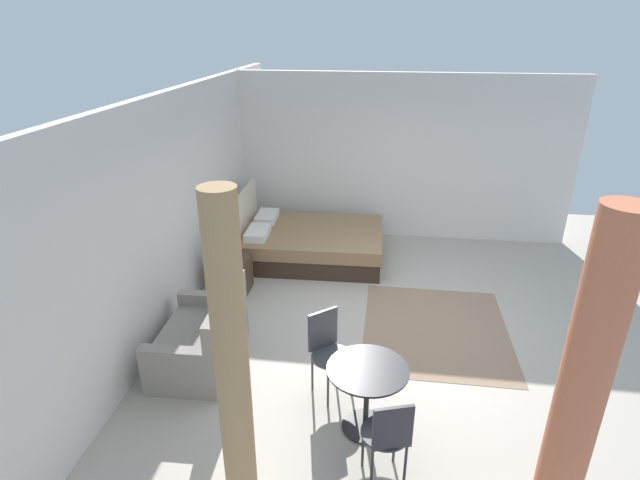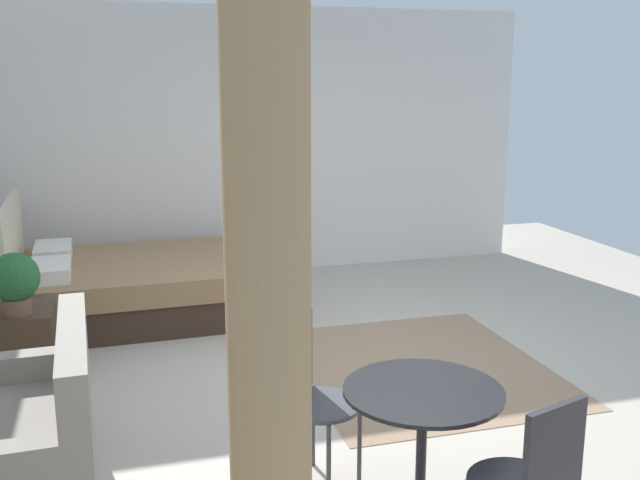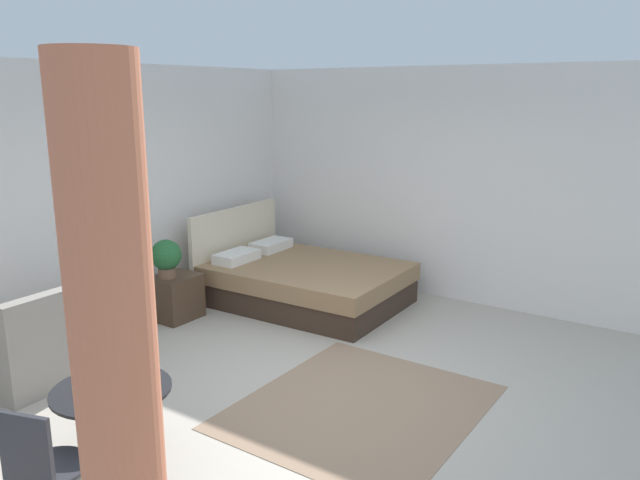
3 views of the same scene
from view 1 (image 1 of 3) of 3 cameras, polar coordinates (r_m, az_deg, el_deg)
name	(u,v)px [view 1 (image 1 of 3)]	position (r m, az deg, el deg)	size (l,w,h in m)	color
ground_plane	(397,325)	(6.57, 8.80, -9.57)	(9.07, 8.72, 0.02)	#B2A899
wall_back	(171,210)	(6.47, -16.57, 3.25)	(9.07, 0.12, 2.82)	silver
wall_right	(402,158)	(8.82, 9.30, 9.20)	(0.12, 5.72, 2.82)	silver
area_rug	(436,329)	(6.56, 13.02, -9.85)	(2.06, 1.78, 0.01)	#93755B
bed	(307,242)	(8.13, -1.44, -0.25)	(1.70, 2.31, 1.07)	#38281E
couch	(203,340)	(5.85, -13.15, -11.04)	(1.30, 0.87, 0.87)	gray
nightstand	(234,276)	(7.22, -9.79, -4.01)	(0.50, 0.43, 0.50)	#473323
potted_plant	(228,247)	(6.92, -10.39, -0.76)	(0.34, 0.34, 0.43)	brown
balcony_table	(367,386)	(4.80, 5.39, -16.28)	(0.75, 0.75, 0.69)	black
cafe_chair_near_window	(328,345)	(5.19, 0.88, -11.91)	(0.60, 0.60, 0.90)	#3F3F44
cafe_chair_near_couch	(388,434)	(4.29, 7.80, -21.03)	(0.50, 0.50, 0.90)	#2D2D33
curtain_left	(579,400)	(3.75, 27.42, -15.86)	(0.30, 0.30, 2.65)	#D1704C
curtain_right	(232,369)	(3.66, -9.97, -14.24)	(0.25, 0.25, 2.65)	tan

